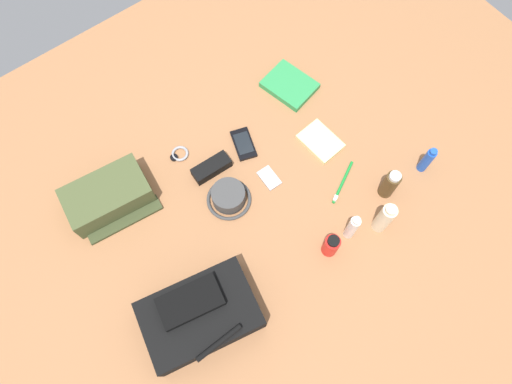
# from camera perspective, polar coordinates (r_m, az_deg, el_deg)

# --- Properties ---
(ground_plane) EXTENTS (2.64, 2.02, 0.02)m
(ground_plane) POSITION_cam_1_polar(r_m,az_deg,el_deg) (1.58, 0.00, -0.71)
(ground_plane) COLOR #9F6942
(ground_plane) RESTS_ON ground
(backpack) EXTENTS (0.38, 0.29, 0.13)m
(backpack) POSITION_cam_1_polar(r_m,az_deg,el_deg) (1.42, -7.14, -15.18)
(backpack) COLOR black
(backpack) RESTS_ON ground_plane
(toiletry_pouch) EXTENTS (0.30, 0.23, 0.10)m
(toiletry_pouch) POSITION_cam_1_polar(r_m,az_deg,el_deg) (1.60, -18.22, -0.57)
(toiletry_pouch) COLOR #47512D
(toiletry_pouch) RESTS_ON ground_plane
(bucket_hat) EXTENTS (0.16, 0.16, 0.07)m
(bucket_hat) POSITION_cam_1_polar(r_m,az_deg,el_deg) (1.54, -3.49, -0.61)
(bucket_hat) COLOR #414141
(bucket_hat) RESTS_ON ground_plane
(deodorant_spray) EXTENTS (0.03, 0.03, 0.13)m
(deodorant_spray) POSITION_cam_1_polar(r_m,az_deg,el_deg) (1.67, 20.87, 3.81)
(deodorant_spray) COLOR blue
(deodorant_spray) RESTS_ON ground_plane
(cologne_bottle) EXTENTS (0.05, 0.05, 0.14)m
(cologne_bottle) POSITION_cam_1_polar(r_m,az_deg,el_deg) (1.58, 16.60, 0.96)
(cologne_bottle) COLOR #473319
(cologne_bottle) RESTS_ON ground_plane
(lotion_bottle) EXTENTS (0.05, 0.05, 0.17)m
(lotion_bottle) POSITION_cam_1_polar(r_m,az_deg,el_deg) (1.51, 15.99, -3.19)
(lotion_bottle) COLOR beige
(lotion_bottle) RESTS_ON ground_plane
(toothpaste_tube) EXTENTS (0.03, 0.03, 0.15)m
(toothpaste_tube) POSITION_cam_1_polar(r_m,az_deg,el_deg) (1.49, 12.10, -4.41)
(toothpaste_tube) COLOR white
(toothpaste_tube) RESTS_ON ground_plane
(sunscreen_spray) EXTENTS (0.05, 0.05, 0.11)m
(sunscreen_spray) POSITION_cam_1_polar(r_m,az_deg,el_deg) (1.48, 9.50, -6.69)
(sunscreen_spray) COLOR red
(sunscreen_spray) RESTS_ON ground_plane
(paperback_novel) EXTENTS (0.18, 0.21, 0.03)m
(paperback_novel) POSITION_cam_1_polar(r_m,az_deg,el_deg) (1.78, 4.27, 13.33)
(paperback_novel) COLOR #2D934C
(paperback_novel) RESTS_ON ground_plane
(cell_phone) EXTENTS (0.10, 0.14, 0.01)m
(cell_phone) POSITION_cam_1_polar(r_m,az_deg,el_deg) (1.65, -1.60, 6.12)
(cell_phone) COLOR black
(cell_phone) RESTS_ON ground_plane
(media_player) EXTENTS (0.06, 0.09, 0.01)m
(media_player) POSITION_cam_1_polar(r_m,az_deg,el_deg) (1.59, 1.68, 1.80)
(media_player) COLOR #B7B7BC
(media_player) RESTS_ON ground_plane
(wristwatch) EXTENTS (0.07, 0.06, 0.01)m
(wristwatch) POSITION_cam_1_polar(r_m,az_deg,el_deg) (1.65, -9.72, 4.76)
(wristwatch) COLOR #99999E
(wristwatch) RESTS_ON ground_plane
(toothbrush) EXTENTS (0.16, 0.09, 0.02)m
(toothbrush) POSITION_cam_1_polar(r_m,az_deg,el_deg) (1.61, 10.83, 0.97)
(toothbrush) COLOR #198C33
(toothbrush) RESTS_ON ground_plane
(notepad) EXTENTS (0.12, 0.16, 0.02)m
(notepad) POSITION_cam_1_polar(r_m,az_deg,el_deg) (1.67, 8.18, 6.38)
(notepad) COLOR beige
(notepad) RESTS_ON ground_plane
(sunglasses_case) EXTENTS (0.14, 0.06, 0.04)m
(sunglasses_case) POSITION_cam_1_polar(r_m,az_deg,el_deg) (1.60, -5.68, 3.07)
(sunglasses_case) COLOR black
(sunglasses_case) RESTS_ON ground_plane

